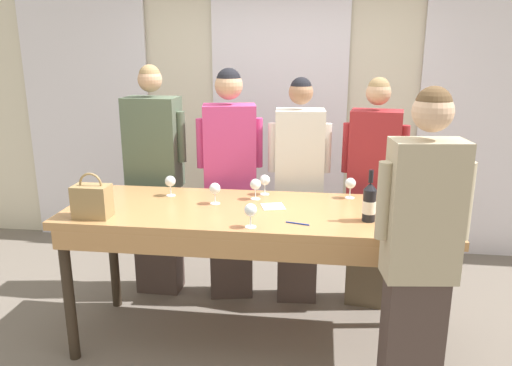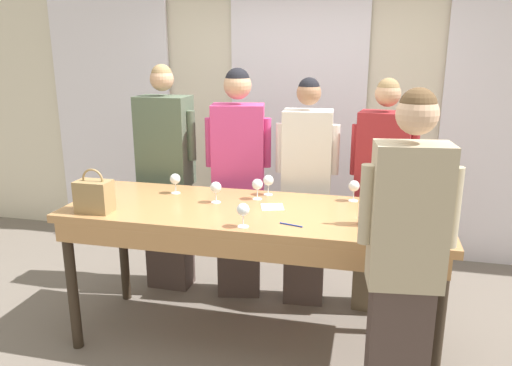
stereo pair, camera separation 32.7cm
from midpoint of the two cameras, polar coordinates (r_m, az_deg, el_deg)
ground_plane at (r=3.66m, az=2.36°, el=-17.58°), size 18.00×18.00×0.00m
wall_back at (r=4.93m, az=6.77°, el=8.45°), size 12.00×0.06×2.80m
curtain_panel_left at (r=5.46m, az=-14.39°, el=8.16°), size 1.29×0.03×2.69m
curtain_panel_center at (r=4.87m, az=6.65°, el=7.70°), size 1.29×0.03×2.69m
tasting_bar at (r=3.24m, az=2.44°, el=-4.76°), size 2.45×0.85×0.97m
wine_bottle at (r=3.02m, az=15.50°, el=-2.60°), size 0.08×0.08×0.32m
handbag at (r=3.25m, az=-15.32°, el=-1.45°), size 0.22×0.14×0.28m
wine_glass_front_left at (r=3.50m, az=-14.96°, el=-0.34°), size 0.08×0.08×0.14m
wine_glass_front_mid at (r=3.13m, az=22.26°, el=-2.84°), size 0.08×0.08×0.14m
wine_glass_front_right at (r=2.88m, az=1.76°, el=-3.21°), size 0.08×0.08×0.14m
wine_glass_center_left at (r=3.40m, az=2.90°, el=-0.26°), size 0.08×0.08×0.14m
wine_glass_center_mid at (r=3.51m, az=4.07°, el=0.19°), size 0.08×0.08×0.14m
wine_glass_center_right at (r=3.33m, az=-1.83°, el=-0.62°), size 0.08×0.08×0.14m
wine_glass_back_left at (r=3.46m, az=13.82°, el=-0.45°), size 0.08×0.08×0.14m
wine_glass_back_mid at (r=3.37m, az=22.40°, el=-1.61°), size 0.08×0.08×0.14m
wine_glass_back_right at (r=3.56m, az=-6.65°, el=0.37°), size 0.08×0.08×0.14m
napkin at (r=3.27m, az=4.75°, el=-2.80°), size 0.18×0.18×0.00m
pen at (r=2.95m, az=7.21°, el=-4.82°), size 0.14×0.05×0.01m
guest_olive_jacket at (r=4.10m, az=-7.94°, el=0.41°), size 0.53×0.27×1.86m
guest_pink_top at (r=3.92m, az=0.37°, el=-0.05°), size 0.51×0.32×1.83m
guest_cream_sweater at (r=3.85m, az=8.17°, el=-1.14°), size 0.48×0.28×1.77m
guest_striped_shirt at (r=3.84m, az=16.46°, el=-1.58°), size 0.49×0.29×1.78m
host_pouring at (r=2.57m, az=20.14°, el=-9.36°), size 0.46×0.25×1.82m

